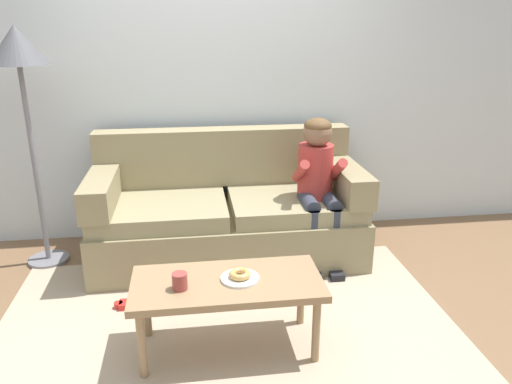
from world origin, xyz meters
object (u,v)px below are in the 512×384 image
(toy_controller, at_px, (132,305))
(donut, at_px, (240,274))
(person_child, at_px, (318,178))
(mug, at_px, (180,281))
(floor_lamp, at_px, (19,64))
(coffee_table, at_px, (227,288))
(couch, at_px, (227,214))

(toy_controller, bearing_deg, donut, -67.71)
(person_child, bearing_deg, mug, -133.56)
(toy_controller, bearing_deg, mug, -89.50)
(donut, distance_m, floor_lamp, 2.11)
(donut, bearing_deg, coffee_table, -179.60)
(toy_controller, xyz_separation_m, floor_lamp, (-0.70, 0.77, 1.46))
(donut, bearing_deg, mug, -169.87)
(donut, height_order, toy_controller, donut)
(person_child, bearing_deg, couch, 162.29)
(couch, distance_m, coffee_table, 1.21)
(couch, distance_m, floor_lamp, 1.79)
(donut, relative_size, mug, 1.33)
(couch, relative_size, toy_controller, 8.92)
(couch, relative_size, floor_lamp, 1.16)
(person_child, relative_size, toy_controller, 4.87)
(person_child, distance_m, floor_lamp, 2.20)
(floor_lamp, bearing_deg, coffee_table, -44.61)
(mug, distance_m, toy_controller, 0.79)
(couch, bearing_deg, donut, -91.50)
(couch, xyz_separation_m, donut, (-0.03, -1.20, 0.12))
(donut, bearing_deg, couch, 88.50)
(coffee_table, distance_m, toy_controller, 0.85)
(couch, height_order, toy_controller, couch)
(coffee_table, height_order, toy_controller, coffee_table)
(person_child, xyz_separation_m, toy_controller, (-1.33, -0.50, -0.65))
(couch, bearing_deg, person_child, -17.71)
(toy_controller, bearing_deg, floor_lamp, 102.23)
(person_child, xyz_separation_m, mug, (-1.00, -1.05, -0.19))
(coffee_table, bearing_deg, person_child, 52.97)
(couch, distance_m, person_child, 0.76)
(floor_lamp, bearing_deg, donut, -43.08)
(coffee_table, xyz_separation_m, toy_controller, (-0.58, 0.50, -0.36))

